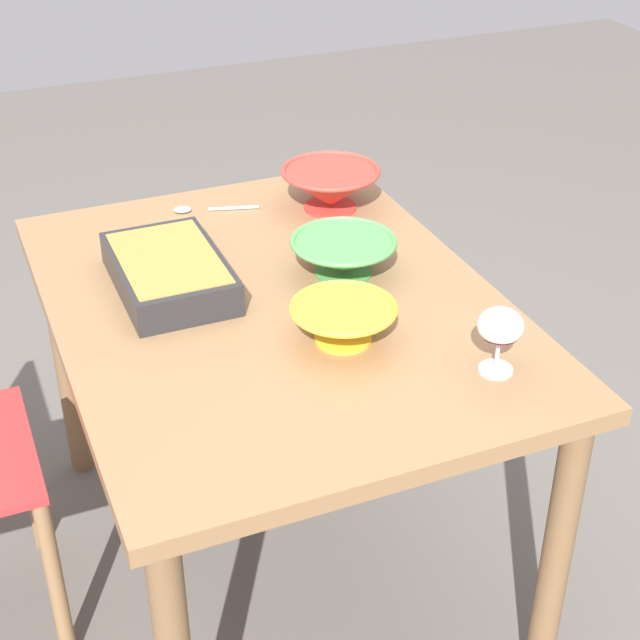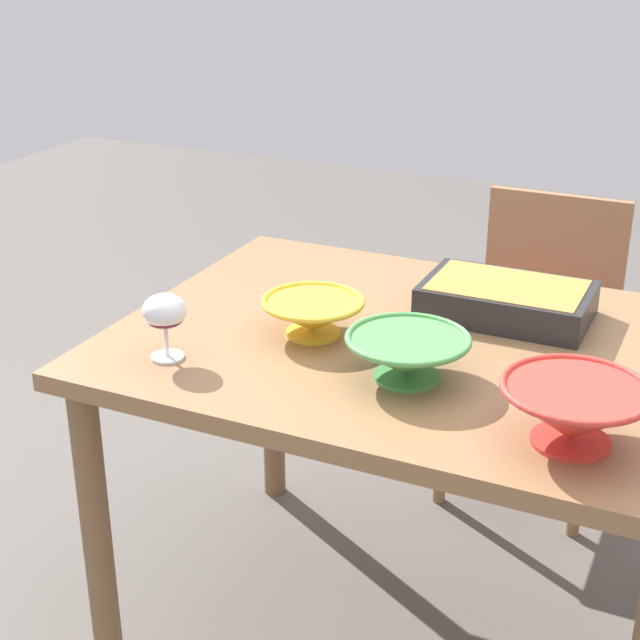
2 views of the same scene
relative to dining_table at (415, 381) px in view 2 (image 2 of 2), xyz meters
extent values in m
plane|color=#5B5651|center=(0.00, 0.00, -0.66)|extent=(8.00, 8.00, 0.00)
cube|color=olive|center=(0.00, 0.00, 0.08)|extent=(1.22, 0.92, 0.04)
cylinder|color=brown|center=(0.55, -0.40, -0.30)|extent=(0.06, 0.06, 0.72)
cylinder|color=brown|center=(0.55, 0.40, -0.30)|extent=(0.06, 0.06, 0.72)
cube|color=#B22D2D|center=(-0.09, -0.74, -0.19)|extent=(0.42, 0.41, 0.02)
cube|color=olive|center=(-0.09, -0.93, 0.00)|extent=(0.40, 0.02, 0.36)
cylinder|color=olive|center=(0.10, -0.55, -0.43)|extent=(0.04, 0.04, 0.46)
cylinder|color=olive|center=(-0.28, -0.55, -0.43)|extent=(0.04, 0.04, 0.46)
cylinder|color=olive|center=(0.10, -0.92, -0.43)|extent=(0.04, 0.04, 0.46)
cylinder|color=olive|center=(-0.28, -0.92, -0.43)|extent=(0.04, 0.04, 0.46)
cylinder|color=white|center=(0.41, 0.29, 0.10)|extent=(0.07, 0.07, 0.01)
cylinder|color=white|center=(0.41, 0.29, 0.13)|extent=(0.01, 0.01, 0.06)
ellipsoid|color=white|center=(0.41, 0.29, 0.20)|extent=(0.09, 0.09, 0.07)
ellipsoid|color=#4C0A19|center=(0.41, 0.29, 0.18)|extent=(0.08, 0.08, 0.04)
cube|color=#262628|center=(-0.13, -0.19, 0.13)|extent=(0.35, 0.22, 0.07)
cube|color=#B27A38|center=(-0.13, -0.19, 0.16)|extent=(0.32, 0.20, 0.02)
cylinder|color=red|center=(-0.37, 0.29, 0.10)|extent=(0.13, 0.13, 0.01)
cone|color=red|center=(-0.37, 0.29, 0.15)|extent=(0.24, 0.24, 0.09)
torus|color=red|center=(-0.37, 0.29, 0.20)|extent=(0.25, 0.25, 0.01)
cylinder|color=yellow|center=(0.20, 0.07, 0.10)|extent=(0.11, 0.11, 0.01)
cone|color=yellow|center=(0.20, 0.07, 0.14)|extent=(0.21, 0.21, 0.07)
torus|color=yellow|center=(0.20, 0.07, 0.17)|extent=(0.21, 0.21, 0.01)
cylinder|color=#4C994C|center=(-0.04, 0.18, 0.10)|extent=(0.13, 0.13, 0.01)
cone|color=#4C994C|center=(-0.04, 0.18, 0.14)|extent=(0.23, 0.23, 0.07)
torus|color=#4C994C|center=(-0.04, 0.18, 0.18)|extent=(0.24, 0.24, 0.01)
camera|label=1|loc=(1.68, -0.60, 1.15)|focal=54.65mm
camera|label=2|loc=(-0.57, 1.71, 0.91)|focal=53.87mm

